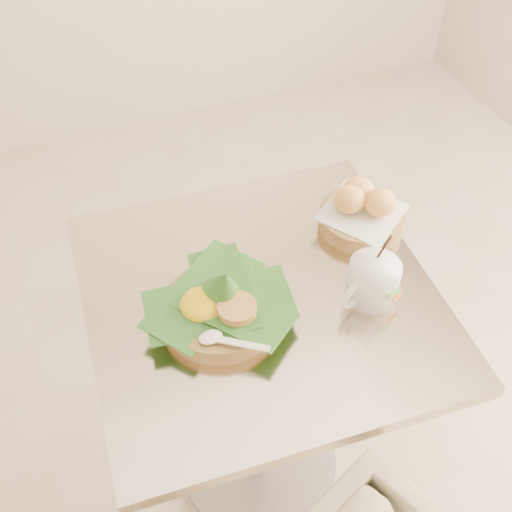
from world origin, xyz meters
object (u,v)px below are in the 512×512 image
object	(u,v)px
rice_basket	(219,305)
bread_basket	(362,211)
cafe_table	(260,356)
coffee_mug	(372,281)

from	to	relation	value
rice_basket	bread_basket	distance (m)	0.41
cafe_table	rice_basket	size ratio (longest dim) A/B	2.62
cafe_table	rice_basket	bearing A→B (deg)	-162.99
rice_basket	bread_basket	world-z (taller)	rice_basket
cafe_table	coffee_mug	xyz separation A→B (m)	(0.20, -0.09, 0.27)
bread_basket	rice_basket	bearing A→B (deg)	-159.75
cafe_table	coffee_mug	distance (m)	0.35
cafe_table	coffee_mug	size ratio (longest dim) A/B	4.22
rice_basket	coffee_mug	distance (m)	0.31
cafe_table	rice_basket	xyz separation A→B (m)	(-0.10, -0.03, 0.26)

